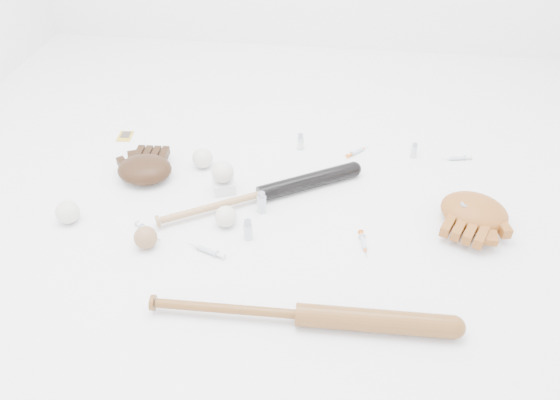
# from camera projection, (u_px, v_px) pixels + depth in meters

# --- Properties ---
(bat_dark) EXTENTS (0.74, 0.47, 0.06)m
(bat_dark) POSITION_uv_depth(u_px,v_px,m) (261.00, 194.00, 1.99)
(bat_dark) COLOR black
(bat_dark) RESTS_ON ground
(bat_wood) EXTENTS (0.92, 0.09, 0.07)m
(bat_wood) POSITION_uv_depth(u_px,v_px,m) (299.00, 315.00, 1.55)
(bat_wood) COLOR brown
(bat_wood) RESTS_ON ground
(glove_dark) EXTENTS (0.26, 0.26, 0.09)m
(glove_dark) POSITION_uv_depth(u_px,v_px,m) (145.00, 169.00, 2.09)
(glove_dark) COLOR black
(glove_dark) RESTS_ON ground
(glove_tan) EXTENTS (0.36, 0.36, 0.10)m
(glove_tan) POSITION_uv_depth(u_px,v_px,m) (474.00, 212.00, 1.88)
(glove_tan) COLOR brown
(glove_tan) RESTS_ON ground
(trading_card) EXTENTS (0.06, 0.08, 0.00)m
(trading_card) POSITION_uv_depth(u_px,v_px,m) (125.00, 136.00, 2.35)
(trading_card) COLOR gold
(trading_card) RESTS_ON ground
(pedestal) EXTENTS (0.10, 0.10, 0.04)m
(pedestal) POSITION_uv_depth(u_px,v_px,m) (224.00, 186.00, 2.04)
(pedestal) COLOR white
(pedestal) RESTS_ON ground
(baseball_on_pedestal) EXTENTS (0.08, 0.08, 0.08)m
(baseball_on_pedestal) POSITION_uv_depth(u_px,v_px,m) (223.00, 172.00, 2.00)
(baseball_on_pedestal) COLOR silver
(baseball_on_pedestal) RESTS_ON pedestal
(baseball_left) EXTENTS (0.08, 0.08, 0.08)m
(baseball_left) POSITION_uv_depth(u_px,v_px,m) (68.00, 212.00, 1.89)
(baseball_left) COLOR silver
(baseball_left) RESTS_ON ground
(baseball_upper) EXTENTS (0.08, 0.08, 0.08)m
(baseball_upper) POSITION_uv_depth(u_px,v_px,m) (203.00, 158.00, 2.15)
(baseball_upper) COLOR silver
(baseball_upper) RESTS_ON ground
(baseball_mid) EXTENTS (0.08, 0.08, 0.08)m
(baseball_mid) POSITION_uv_depth(u_px,v_px,m) (226.00, 216.00, 1.88)
(baseball_mid) COLOR silver
(baseball_mid) RESTS_ON ground
(baseball_aged) EXTENTS (0.08, 0.08, 0.08)m
(baseball_aged) POSITION_uv_depth(u_px,v_px,m) (146.00, 238.00, 1.80)
(baseball_aged) COLOR olive
(baseball_aged) RESTS_ON ground
(syringe_0) EXTENTS (0.13, 0.10, 0.02)m
(syringe_0) POSITION_uv_depth(u_px,v_px,m) (147.00, 231.00, 1.87)
(syringe_0) COLOR #ADBCC6
(syringe_0) RESTS_ON ground
(syringe_1) EXTENTS (0.16, 0.08, 0.02)m
(syringe_1) POSITION_uv_depth(u_px,v_px,m) (207.00, 251.00, 1.79)
(syringe_1) COLOR #ADBCC6
(syringe_1) RESTS_ON ground
(syringe_2) EXTENTS (0.11, 0.11, 0.02)m
(syringe_2) POSITION_uv_depth(u_px,v_px,m) (357.00, 151.00, 2.25)
(syringe_2) COLOR #ADBCC6
(syringe_2) RESTS_ON ground
(syringe_3) EXTENTS (0.05, 0.14, 0.02)m
(syringe_3) POSITION_uv_depth(u_px,v_px,m) (363.00, 243.00, 1.82)
(syringe_3) COLOR #ADBCC6
(syringe_3) RESTS_ON ground
(syringe_4) EXTENTS (0.14, 0.05, 0.02)m
(syringe_4) POSITION_uv_depth(u_px,v_px,m) (458.00, 158.00, 2.21)
(syringe_4) COLOR #ADBCC6
(syringe_4) RESTS_ON ground
(vial_0) EXTENTS (0.03, 0.03, 0.07)m
(vial_0) POSITION_uv_depth(u_px,v_px,m) (300.00, 142.00, 2.25)
(vial_0) COLOR silver
(vial_0) RESTS_ON ground
(vial_1) EXTENTS (0.03, 0.03, 0.06)m
(vial_1) POSITION_uv_depth(u_px,v_px,m) (414.00, 150.00, 2.21)
(vial_1) COLOR silver
(vial_1) RESTS_ON ground
(vial_2) EXTENTS (0.03, 0.03, 0.08)m
(vial_2) POSITION_uv_depth(u_px,v_px,m) (262.00, 202.00, 1.93)
(vial_2) COLOR silver
(vial_2) RESTS_ON ground
(vial_3) EXTENTS (0.04, 0.04, 0.09)m
(vial_3) POSITION_uv_depth(u_px,v_px,m) (462.00, 214.00, 1.88)
(vial_3) COLOR silver
(vial_3) RESTS_ON ground
(vial_4) EXTENTS (0.03, 0.03, 0.08)m
(vial_4) POSITION_uv_depth(u_px,v_px,m) (248.00, 229.00, 1.83)
(vial_4) COLOR silver
(vial_4) RESTS_ON ground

